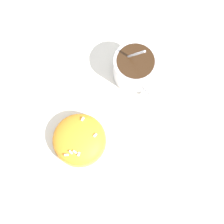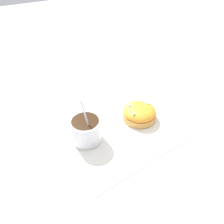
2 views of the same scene
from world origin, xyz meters
name	(u,v)px [view 2 (image 2 of 2)]	position (x,y,z in m)	size (l,w,h in m)	color
ground_plane	(112,126)	(0.00, 0.00, 0.00)	(3.00, 3.00, 0.00)	#B2B2B7
paper_napkin	(112,125)	(0.00, 0.00, 0.00)	(0.34, 0.34, 0.00)	white
coffee_cup	(86,129)	(-0.08, -0.01, 0.04)	(0.08, 0.10, 0.12)	white
frosted_pastry	(139,113)	(0.08, -0.01, 0.02)	(0.10, 0.10, 0.04)	#D19347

